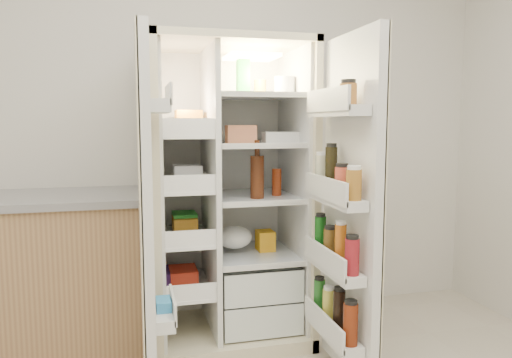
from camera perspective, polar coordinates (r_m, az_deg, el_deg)
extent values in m
cube|color=silver|center=(3.27, -6.47, 7.01)|extent=(4.00, 0.02, 2.70)
cube|color=beige|center=(3.25, -4.40, -0.92)|extent=(0.92, 0.04, 1.80)
cube|color=beige|center=(2.87, -11.92, -2.03)|extent=(0.04, 0.70, 1.80)
cube|color=beige|center=(3.04, 4.90, -1.44)|extent=(0.04, 0.70, 1.80)
cube|color=beige|center=(2.93, -3.39, 15.54)|extent=(0.92, 0.70, 0.04)
cube|color=beige|center=(3.17, -3.17, -17.34)|extent=(0.92, 0.70, 0.08)
cube|color=silver|center=(3.21, -4.31, -0.64)|extent=(0.84, 0.02, 1.68)
cube|color=silver|center=(2.87, -11.33, -1.62)|extent=(0.02, 0.62, 1.68)
cube|color=silver|center=(3.03, 4.36, -1.09)|extent=(0.02, 0.62, 1.68)
cube|color=silver|center=(2.90, -5.41, -1.43)|extent=(0.03, 0.62, 1.68)
cube|color=silver|center=(3.12, -0.22, -14.79)|extent=(0.47, 0.52, 0.19)
cube|color=silver|center=(3.06, -0.23, -11.29)|extent=(0.47, 0.52, 0.19)
cube|color=#FFD18C|center=(3.00, -0.57, 14.18)|extent=(0.30, 0.30, 0.02)
cube|color=white|center=(3.02, -8.26, -12.31)|extent=(0.28, 0.58, 0.02)
cube|color=white|center=(2.93, -8.36, -6.76)|extent=(0.28, 0.58, 0.02)
cube|color=white|center=(2.88, -8.46, -0.94)|extent=(0.28, 0.58, 0.02)
cube|color=white|center=(2.86, -8.56, 5.04)|extent=(0.28, 0.58, 0.02)
cube|color=white|center=(3.04, -0.32, -8.76)|extent=(0.49, 0.58, 0.01)
cube|color=white|center=(2.96, -0.32, -2.02)|extent=(0.49, 0.58, 0.01)
cube|color=white|center=(2.93, -0.33, 4.18)|extent=(0.49, 0.58, 0.02)
cube|color=white|center=(2.93, -0.33, 9.65)|extent=(0.49, 0.58, 0.02)
cube|color=red|center=(3.00, -8.28, -11.22)|extent=(0.16, 0.20, 0.10)
cube|color=green|center=(2.92, -8.39, -5.42)|extent=(0.14, 0.18, 0.12)
cube|color=white|center=(2.87, -8.48, -0.05)|extent=(0.20, 0.22, 0.07)
cube|color=orange|center=(2.85, -8.59, 6.65)|extent=(0.15, 0.16, 0.14)
cube|color=#532F8E|center=(3.00, -8.28, -11.32)|extent=(0.18, 0.20, 0.09)
cube|color=#B97920|center=(2.92, -8.38, -5.61)|extent=(0.14, 0.18, 0.10)
cube|color=white|center=(2.87, -8.49, 0.45)|extent=(0.16, 0.16, 0.12)
sphere|color=orange|center=(3.05, -2.22, -16.57)|extent=(0.07, 0.07, 0.07)
sphere|color=orange|center=(3.10, -0.69, -16.14)|extent=(0.07, 0.07, 0.07)
sphere|color=orange|center=(3.09, 1.37, -16.24)|extent=(0.07, 0.07, 0.07)
sphere|color=orange|center=(3.18, -1.86, -15.53)|extent=(0.07, 0.07, 0.07)
sphere|color=orange|center=(3.19, 0.05, -15.50)|extent=(0.07, 0.07, 0.07)
ellipsoid|color=#356F25|center=(3.07, -0.32, -10.92)|extent=(0.26, 0.24, 0.11)
cylinder|color=#411D0E|center=(2.81, 0.14, 0.23)|extent=(0.08, 0.08, 0.25)
cylinder|color=maroon|center=(2.93, 2.45, -0.35)|extent=(0.06, 0.06, 0.16)
cube|color=green|center=(2.89, -1.54, 11.87)|extent=(0.07, 0.07, 0.20)
cylinder|color=silver|center=(2.95, 3.38, 10.85)|extent=(0.12, 0.12, 0.11)
cylinder|color=olive|center=(3.00, 0.48, 10.66)|extent=(0.08, 0.08, 0.10)
cube|color=silver|center=(2.89, 3.41, 4.92)|extent=(0.26, 0.11, 0.06)
cube|color=#C6754F|center=(2.83, -1.79, 5.29)|extent=(0.17, 0.09, 0.10)
ellipsoid|color=white|center=(3.01, -2.54, -7.41)|extent=(0.22, 0.20, 0.14)
cube|color=#FFAB1A|center=(3.07, 1.09, -7.24)|extent=(0.10, 0.12, 0.12)
cube|color=silver|center=(2.33, -12.79, -4.05)|extent=(0.05, 0.40, 1.72)
cube|color=beige|center=(2.33, -13.41, -4.07)|extent=(0.01, 0.40, 1.72)
cube|color=silver|center=(2.47, -10.81, -15.47)|extent=(0.09, 0.32, 0.06)
cube|color=silver|center=(2.29, -11.35, 8.37)|extent=(0.09, 0.32, 0.06)
cube|color=#338CCC|center=(2.46, -10.82, -14.82)|extent=(0.07, 0.12, 0.10)
cube|color=silver|center=(2.48, 11.11, -3.38)|extent=(0.05, 0.58, 1.72)
cube|color=beige|center=(2.49, 11.63, -3.35)|extent=(0.01, 0.58, 1.72)
cube|color=silver|center=(2.63, 9.03, -17.35)|extent=(0.11, 0.50, 0.05)
cube|color=silver|center=(2.51, 9.18, -10.24)|extent=(0.11, 0.50, 0.05)
cube|color=silver|center=(2.43, 9.33, -2.33)|extent=(0.11, 0.50, 0.05)
cube|color=silver|center=(2.41, 9.52, 7.84)|extent=(0.11, 0.50, 0.05)
cylinder|color=#641F0B|center=(2.41, 11.05, -16.43)|extent=(0.07, 0.07, 0.20)
cylinder|color=black|center=(2.52, 9.75, -15.15)|extent=(0.06, 0.06, 0.22)
cylinder|color=gold|center=(2.64, 8.55, -14.57)|extent=(0.06, 0.06, 0.18)
cylinder|color=#206221|center=(2.75, 7.46, -13.56)|extent=(0.06, 0.06, 0.19)
cylinder|color=maroon|center=(2.31, 11.23, -8.97)|extent=(0.07, 0.07, 0.17)
cylinder|color=#BC5E16|center=(2.41, 9.90, -7.74)|extent=(0.06, 0.06, 0.21)
cylinder|color=brown|center=(2.54, 8.68, -7.60)|extent=(0.07, 0.07, 0.16)
cylinder|color=#125215|center=(2.65, 7.58, -6.53)|extent=(0.06, 0.06, 0.20)
cylinder|color=#976221|center=(2.24, 11.43, -0.69)|extent=(0.07, 0.07, 0.14)
cylinder|color=#B8452F|center=(2.36, 10.05, -0.30)|extent=(0.07, 0.07, 0.14)
cylinder|color=black|center=(2.47, 8.83, 1.09)|extent=(0.06, 0.06, 0.23)
cylinder|color=#B9BA99|center=(2.59, 7.69, 0.81)|extent=(0.06, 0.06, 0.18)
cylinder|color=#9F6227|center=(2.30, 10.78, 9.75)|extent=(0.08, 0.08, 0.10)
cube|color=#9A764D|center=(3.11, -24.71, -10.57)|extent=(1.23, 0.63, 0.88)
cube|color=gray|center=(3.01, -25.13, -2.15)|extent=(1.27, 0.67, 0.04)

